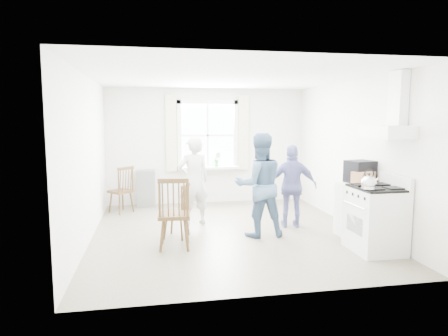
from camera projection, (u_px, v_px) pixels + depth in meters
room_shell at (229, 156)px, 6.65m from camera, size 4.62×5.12×2.64m
window_assembly at (208, 139)px, 9.02m from camera, size 1.88×0.24×1.70m
range_hood at (391, 120)px, 5.63m from camera, size 0.45×0.76×0.94m
shelf_unit at (146, 188)px, 8.78m from camera, size 0.40×0.30×0.80m
gas_stove at (376, 219)px, 5.78m from camera, size 0.68×0.76×1.12m
kettle at (369, 183)px, 5.46m from camera, size 0.21×0.21×0.29m
low_cabinet at (356, 210)px, 6.48m from camera, size 0.50×0.55×0.90m
stereo_stack at (360, 172)px, 6.40m from camera, size 0.47×0.44×0.36m
cardboard_box at (363, 178)px, 6.22m from camera, size 0.38×0.32×0.20m
windsor_chair_a at (124, 185)px, 8.11m from camera, size 0.57×0.57×0.97m
windsor_chair_b at (174, 206)px, 5.78m from camera, size 0.50×0.49×1.09m
windsor_chair_c at (182, 205)px, 6.43m from camera, size 0.48×0.49×0.89m
person_left at (194, 181)px, 7.24m from camera, size 0.71×0.71×1.61m
person_mid at (259, 185)px, 6.50m from camera, size 0.84×0.84×1.70m
person_right at (292, 186)px, 7.07m from camera, size 1.03×1.03×1.47m
potted_plant at (217, 159)px, 9.03m from camera, size 0.18×0.18×0.33m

